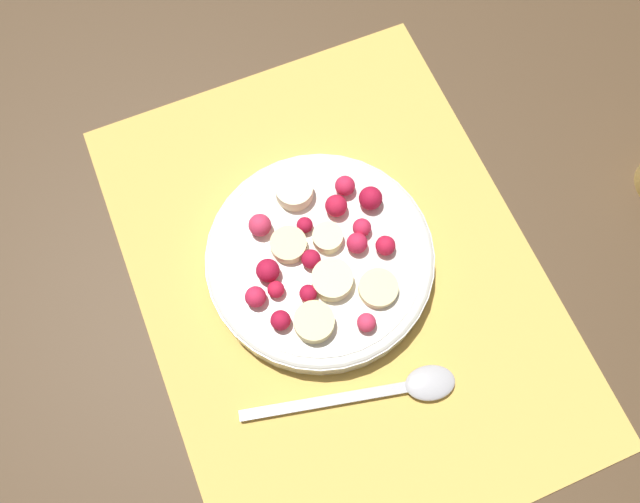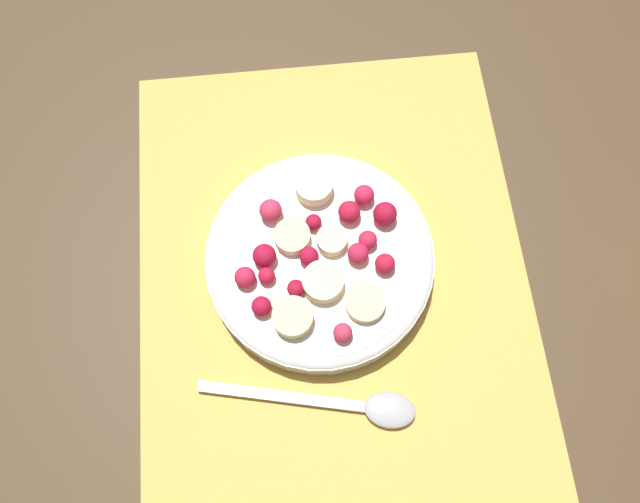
% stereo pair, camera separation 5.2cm
% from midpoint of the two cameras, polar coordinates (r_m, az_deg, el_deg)
% --- Properties ---
extents(ground_plane, '(3.00, 3.00, 0.00)m').
position_cam_midpoint_polar(ground_plane, '(0.56, 3.99, -3.24)').
color(ground_plane, '#4C3823').
extents(placemat, '(0.46, 0.34, 0.01)m').
position_cam_midpoint_polar(placemat, '(0.55, 4.01, -3.15)').
color(placemat, '#E0B251').
rests_on(placemat, ground_plane).
extents(fruit_bowl, '(0.20, 0.20, 0.05)m').
position_cam_midpoint_polar(fruit_bowl, '(0.54, 2.75, -0.98)').
color(fruit_bowl, silver).
rests_on(fruit_bowl, placemat).
extents(spoon, '(0.06, 0.18, 0.01)m').
position_cam_midpoint_polar(spoon, '(0.53, 5.94, -14.22)').
color(spoon, '#B2B2B7').
rests_on(spoon, placemat).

